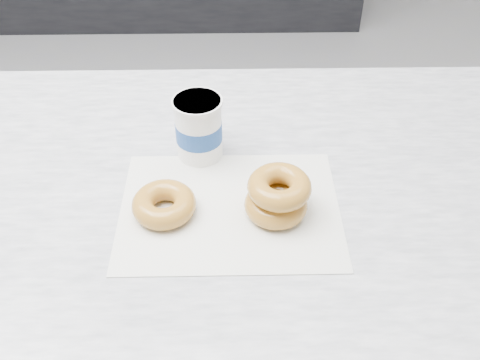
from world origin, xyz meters
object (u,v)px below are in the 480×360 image
object	(u,v)px
counter	(38,343)
donut_single	(164,204)
donut_stack	(278,196)
coffee_cup	(199,128)

from	to	relation	value
counter	donut_single	bearing A→B (deg)	-9.17
counter	donut_single	world-z (taller)	donut_single
donut_single	donut_stack	bearing A→B (deg)	-0.57
counter	coffee_cup	world-z (taller)	coffee_cup
donut_stack	donut_single	bearing A→B (deg)	179.43
counter	donut_stack	bearing A→B (deg)	-6.19
counter	coffee_cup	xyz separation A→B (m)	(0.37, 0.09, 0.51)
donut_stack	coffee_cup	xyz separation A→B (m)	(-0.12, 0.14, 0.02)
donut_single	coffee_cup	world-z (taller)	coffee_cup
coffee_cup	counter	bearing A→B (deg)	-171.42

